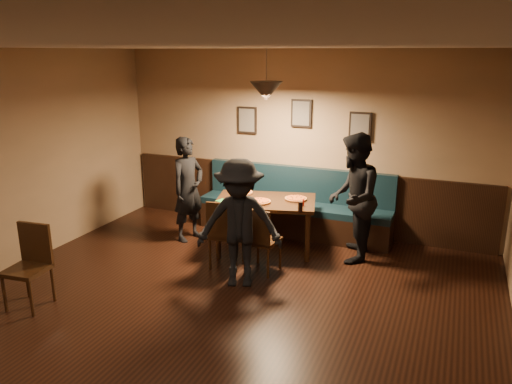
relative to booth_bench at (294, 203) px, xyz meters
The scene contains 24 objects.
floor 3.24m from the booth_bench, 90.00° to the right, with size 7.00×7.00×0.00m, color black.
ceiling 3.94m from the booth_bench, 90.00° to the right, with size 7.00×7.00×0.00m, color silver.
wall_back 0.95m from the booth_bench, 90.00° to the left, with size 6.00×6.00×0.00m, color #8C704F.
wainscot 0.27m from the booth_bench, 90.00° to the left, with size 5.88×0.06×1.00m, color black.
booth_bench is the anchor object (origin of this frame).
picture_left 1.52m from the booth_bench, 163.30° to the left, with size 0.32×0.04×0.42m, color black.
picture_center 1.38m from the booth_bench, 90.00° to the left, with size 0.32×0.04×0.42m, color black.
picture_right 1.52m from the booth_bench, 16.70° to the left, with size 0.32×0.04×0.42m, color black.
pendant_lamp 1.92m from the booth_bench, 102.76° to the right, with size 0.44×0.44×0.25m, color black.
dining_table 0.79m from the booth_bench, 102.76° to the right, with size 1.38×0.89×0.74m, color black.
chair_near_left 1.55m from the booth_bench, 106.41° to the right, with size 0.41×0.41×0.93m, color black, non-canonical shape.
chair_near_right 1.46m from the booth_bench, 87.49° to the right, with size 0.39×0.39×0.88m, color black, non-canonical shape.
diner_left 1.64m from the booth_bench, 149.38° to the right, with size 0.57×0.37×1.57m, color black.
diner_right 1.26m from the booth_bench, 31.39° to the right, with size 0.85×0.66×1.74m, color black.
diner_front 1.94m from the booth_bench, 91.57° to the right, with size 1.02×0.58×1.57m, color black.
pizza_a 0.91m from the booth_bench, 136.07° to the right, with size 0.34×0.34×0.04m, color orange.
pizza_b 0.97m from the booth_bench, 102.46° to the right, with size 0.31×0.31×0.04m, color orange.
pizza_c 0.68m from the booth_bench, 69.81° to the right, with size 0.31×0.31×0.04m, color orange.
soda_glass 1.20m from the booth_bench, 67.83° to the right, with size 0.06×0.06×0.13m, color black.
tabasco_bottle 0.98m from the booth_bench, 64.23° to the right, with size 0.02×0.02×0.11m, color #A10D05.
napkin_a 0.93m from the booth_bench, 141.64° to the right, with size 0.15×0.15×0.01m, color #1E732F.
napkin_b 1.28m from the booth_bench, 124.33° to the right, with size 0.15×0.15×0.01m, color #217D32.
cutlery_set 1.20m from the booth_bench, 101.66° to the right, with size 0.02×0.18×0.00m, color silver.
cafe_chair_far 3.88m from the booth_bench, 120.90° to the right, with size 0.41×0.41×0.93m, color black, non-canonical shape.
Camera 1 is at (2.25, -3.74, 2.76)m, focal length 34.57 mm.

